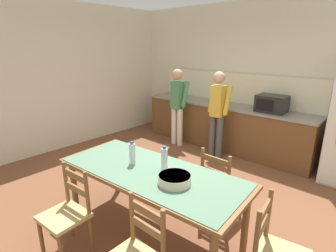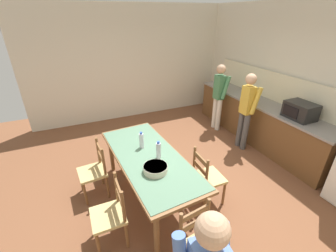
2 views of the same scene
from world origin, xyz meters
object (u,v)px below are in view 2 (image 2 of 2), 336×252
Objects in this scene: bottle_off_centre at (159,150)px; chair_head_end at (201,247)px; serving_bowl at (155,168)px; chair_side_near_right at (111,214)px; microwave at (300,111)px; dining_table at (149,160)px; person_at_counter at (247,108)px; bottle_near_centre at (142,141)px; person_at_sink at (219,94)px; chair_side_far_right at (207,177)px; chair_side_near_left at (94,171)px.

chair_head_end is at bearing -0.96° from bottle_off_centre.
serving_bowl is 0.78m from chair_side_near_right.
dining_table is (-0.16, -2.86, -0.37)m from microwave.
bottle_off_centre is at bearing -162.12° from person_at_counter.
person_at_counter is at bearing 32.80° from chair_head_end.
bottle_near_centre is 1.00× the size of bottle_off_centre.
serving_bowl is 0.20× the size of person_at_sink.
microwave reaches higher than chair_side_far_right.
chair_head_end is (0.82, 0.79, 0.00)m from chair_side_near_right.
chair_side_near_left is 0.56× the size of person_at_sink.
chair_side_far_right is at bearing 86.91° from serving_bowl.
bottle_near_centre is 0.30× the size of chair_side_far_right.
microwave is 0.95m from person_at_counter.
microwave is 0.31× the size of person_at_counter.
chair_side_near_right is 1.14m from chair_head_end.
bottle_near_centre is 0.30× the size of chair_side_near_right.
microwave is 1.84m from person_at_sink.
bottle_near_centre is 1.68m from chair_head_end.
person_at_sink reaches higher than bottle_near_centre.
person_at_counter is at bearing 110.85° from chair_side_near_right.
person_at_counter reaches higher than chair_head_end.
chair_side_near_right is (0.11, -1.46, 0.00)m from chair_side_far_right.
chair_side_near_right is at bearing -84.02° from microwave.
chair_side_far_right is at bearing 63.66° from bottle_off_centre.
dining_table is 0.91m from chair_side_near_left.
chair_head_end is (0.97, 0.14, -0.39)m from serving_bowl.
chair_side_near_left is 0.96m from chair_side_near_right.
microwave reaches higher than bottle_near_centre.
person_at_sink reaches higher than chair_head_end.
chair_side_near_left and chair_side_far_right have the same top height.
dining_table is 2.39× the size of chair_head_end.
dining_table is 0.91m from chair_side_near_right.
chair_head_end reaches higher than serving_bowl.
dining_table is at bearing 85.61° from chair_head_end.
dining_table is at bearing 62.71° from chair_side_far_right.
bottle_off_centre is at bearing 80.56° from chair_head_end.
dining_table is 1.34× the size of person_at_counter.
chair_side_near_right is 3.75m from person_at_sink.
serving_bowl is at bearing 103.56° from chair_side_near_right.
chair_side_near_left and chair_head_end have the same top height.
bottle_near_centre is at bearing -175.78° from dining_table.
person_at_sink reaches higher than chair_side_far_right.
chair_side_far_right is (0.42, 0.76, -0.26)m from dining_table.
chair_side_near_right is at bearing -61.84° from bottle_off_centre.
bottle_near_centre is 0.89m from chair_side_near_left.
person_at_counter is (-1.97, 2.24, 0.47)m from chair_head_end.
chair_head_end is at bearing 4.10° from dining_table.
chair_side_near_right reaches higher than dining_table.
bottle_off_centre is 0.30× the size of chair_side_far_right.
microwave reaches higher than chair_side_near_left.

